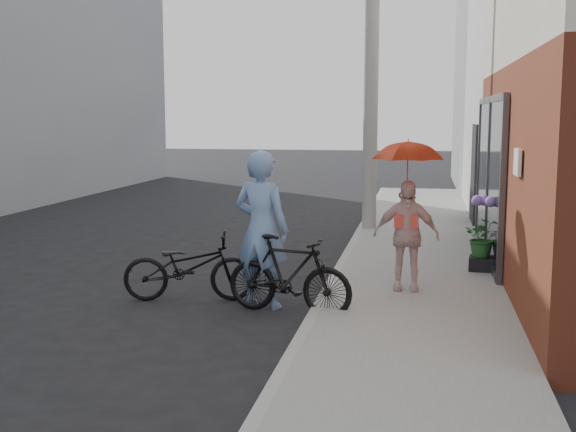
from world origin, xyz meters
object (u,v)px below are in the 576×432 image
(officer, at_px, (262,229))
(planter, at_px, (482,263))
(bike_right, at_px, (289,275))
(bike_left, at_px, (189,267))
(utility_pole, at_px, (372,54))
(kimono_woman, at_px, (406,235))

(officer, relative_size, planter, 5.26)
(bike_right, height_order, planter, bike_right)
(bike_left, bearing_deg, officer, -109.19)
(utility_pole, bearing_deg, bike_right, -94.75)
(utility_pole, relative_size, planter, 19.07)
(bike_left, relative_size, kimono_woman, 1.18)
(bike_left, height_order, bike_right, bike_right)
(kimono_woman, height_order, planter, kimono_woman)
(bike_left, distance_m, kimono_woman, 2.79)
(bike_left, bearing_deg, utility_pole, -30.11)
(utility_pole, distance_m, planter, 5.26)
(bike_right, bearing_deg, officer, 68.18)
(utility_pole, bearing_deg, kimono_woman, -80.60)
(planter, bearing_deg, kimono_woman, -127.85)
(bike_right, bearing_deg, kimono_woman, -41.49)
(kimono_woman, xyz_separation_m, planter, (1.07, 1.37, -0.61))
(kimono_woman, bearing_deg, utility_pole, 100.63)
(bike_left, xyz_separation_m, planter, (3.76, 1.98, -0.22))
(officer, bearing_deg, kimono_woman, -141.91)
(bike_right, height_order, kimono_woman, kimono_woman)
(utility_pole, height_order, bike_right, utility_pole)
(bike_left, xyz_separation_m, bike_right, (1.36, -0.38, 0.03))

